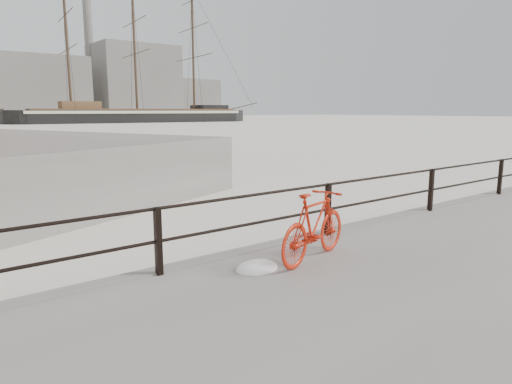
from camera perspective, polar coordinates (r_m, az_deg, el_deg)
ground at (r=11.76m, az=20.14°, el=-3.74°), size 400.00×400.00×0.00m
guardrail at (r=11.52m, az=21.03°, el=0.24°), size 28.00×0.10×1.00m
bicycle at (r=7.25m, az=7.30°, el=-4.22°), size 1.86×0.75×1.12m
barque_black at (r=107.32m, az=-14.54°, el=8.42°), size 63.08×26.45×34.59m
industrial_west at (r=149.13m, az=-26.78°, el=11.54°), size 32.00×18.00×18.00m
industrial_mid at (r=164.56m, az=-14.90°, el=13.09°), size 26.00×20.00×24.00m
industrial_east at (r=179.03m, az=-8.55°, el=11.45°), size 20.00×16.00×14.00m
smokestack at (r=165.48m, az=-20.09°, el=16.29°), size 2.80×2.80×44.00m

